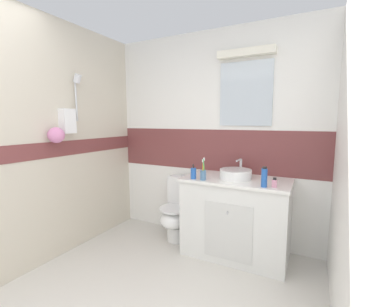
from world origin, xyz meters
TOP-DOWN VIEW (x-y plane):
  - ground_plane at (0.00, 1.20)m, footprint 3.20×3.48m
  - wall_back_tiled at (0.01, 2.45)m, footprint 3.20×0.20m
  - wall_left_shower_alcove at (-1.35, 1.20)m, footprint 0.28×3.48m
  - wall_right_plain at (1.35, 1.20)m, footprint 0.10×3.48m
  - vanity_cabinet at (0.40, 2.12)m, footprint 1.11×0.59m
  - sink_basin at (0.39, 2.11)m, footprint 0.33×0.38m
  - toilet at (-0.34, 2.16)m, footprint 0.37×0.50m
  - toothbrush_cup at (0.11, 1.90)m, footprint 0.06×0.06m
  - soap_dispenser at (-0.01, 1.90)m, footprint 0.06×0.06m
  - perfume_flask_small at (0.81, 1.92)m, footprint 0.04×0.03m
  - shampoo_bottle_tall at (0.72, 1.89)m, footprint 0.05×0.05m

SIDE VIEW (x-z plane):
  - ground_plane at x=0.00m, z-range -0.04..0.00m
  - toilet at x=-0.34m, z-range -0.03..0.75m
  - vanity_cabinet at x=0.40m, z-range 0.00..0.85m
  - perfume_flask_small at x=0.81m, z-range 0.85..0.94m
  - sink_basin at x=0.39m, z-range 0.81..1.00m
  - soap_dispenser at x=-0.01m, z-range 0.83..0.99m
  - toothbrush_cup at x=0.11m, z-range 0.79..1.03m
  - shampoo_bottle_tall at x=0.72m, z-range 0.85..1.04m
  - wall_right_plain at x=1.35m, z-range 0.00..2.50m
  - wall_left_shower_alcove at x=-1.35m, z-range 0.00..2.50m
  - wall_back_tiled at x=0.01m, z-range 0.01..2.51m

